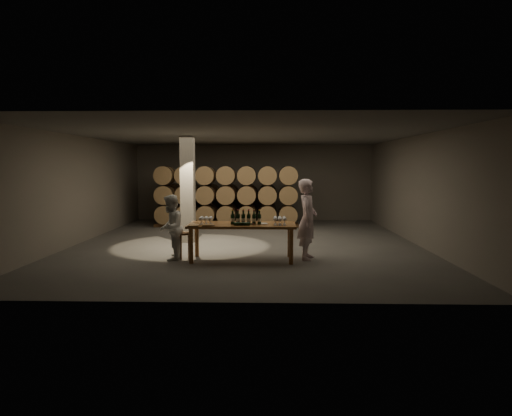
{
  "coord_description": "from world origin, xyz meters",
  "views": [
    {
      "loc": [
        0.66,
        -13.5,
        2.29
      ],
      "look_at": [
        0.28,
        -0.46,
        1.1
      ],
      "focal_mm": 32.0,
      "sensor_mm": 36.0,
      "label": 1
    }
  ],
  "objects_px": {
    "tasting_table": "(242,228)",
    "person_woman": "(171,227)",
    "notebook_near": "(208,225)",
    "plate": "(263,224)",
    "bottle_cluster": "(246,219)",
    "person_man": "(308,219)",
    "stool": "(183,237)"
  },
  "relations": [
    {
      "from": "tasting_table",
      "to": "bottle_cluster",
      "type": "height_order",
      "value": "bottle_cluster"
    },
    {
      "from": "tasting_table",
      "to": "stool",
      "type": "height_order",
      "value": "tasting_table"
    },
    {
      "from": "stool",
      "to": "person_woman",
      "type": "bearing_deg",
      "value": -155.88
    },
    {
      "from": "notebook_near",
      "to": "stool",
      "type": "xyz_separation_m",
      "value": [
        -0.69,
        0.54,
        -0.38
      ]
    },
    {
      "from": "person_man",
      "to": "person_woman",
      "type": "distance_m",
      "value": 3.37
    },
    {
      "from": "bottle_cluster",
      "to": "notebook_near",
      "type": "bearing_deg",
      "value": -156.48
    },
    {
      "from": "plate",
      "to": "bottle_cluster",
      "type": "bearing_deg",
      "value": -176.94
    },
    {
      "from": "bottle_cluster",
      "to": "person_man",
      "type": "distance_m",
      "value": 1.53
    },
    {
      "from": "plate",
      "to": "person_woman",
      "type": "xyz_separation_m",
      "value": [
        -2.25,
        0.01,
        -0.11
      ]
    },
    {
      "from": "tasting_table",
      "to": "plate",
      "type": "bearing_deg",
      "value": -1.27
    },
    {
      "from": "plate",
      "to": "notebook_near",
      "type": "bearing_deg",
      "value": -162.5
    },
    {
      "from": "person_woman",
      "to": "tasting_table",
      "type": "bearing_deg",
      "value": 91.92
    },
    {
      "from": "stool",
      "to": "person_man",
      "type": "distance_m",
      "value": 3.11
    },
    {
      "from": "bottle_cluster",
      "to": "tasting_table",
      "type": "bearing_deg",
      "value": 161.92
    },
    {
      "from": "notebook_near",
      "to": "person_woman",
      "type": "height_order",
      "value": "person_woman"
    },
    {
      "from": "stool",
      "to": "tasting_table",
      "type": "bearing_deg",
      "value": -4.89
    },
    {
      "from": "tasting_table",
      "to": "notebook_near",
      "type": "distance_m",
      "value": 0.89
    },
    {
      "from": "plate",
      "to": "person_woman",
      "type": "bearing_deg",
      "value": 179.77
    },
    {
      "from": "bottle_cluster",
      "to": "stool",
      "type": "height_order",
      "value": "bottle_cluster"
    },
    {
      "from": "tasting_table",
      "to": "person_woman",
      "type": "relative_size",
      "value": 1.62
    },
    {
      "from": "tasting_table",
      "to": "person_woman",
      "type": "height_order",
      "value": "person_woman"
    },
    {
      "from": "tasting_table",
      "to": "notebook_near",
      "type": "relative_size",
      "value": 9.41
    },
    {
      "from": "plate",
      "to": "stool",
      "type": "xyz_separation_m",
      "value": [
        -1.97,
        0.14,
        -0.37
      ]
    },
    {
      "from": "bottle_cluster",
      "to": "plate",
      "type": "height_order",
      "value": "bottle_cluster"
    },
    {
      "from": "tasting_table",
      "to": "plate",
      "type": "relative_size",
      "value": 10.33
    },
    {
      "from": "tasting_table",
      "to": "person_man",
      "type": "xyz_separation_m",
      "value": [
        1.61,
        0.19,
        0.2
      ]
    },
    {
      "from": "stool",
      "to": "person_man",
      "type": "height_order",
      "value": "person_man"
    },
    {
      "from": "stool",
      "to": "notebook_near",
      "type": "bearing_deg",
      "value": -38.26
    },
    {
      "from": "plate",
      "to": "notebook_near",
      "type": "relative_size",
      "value": 0.91
    },
    {
      "from": "stool",
      "to": "person_man",
      "type": "xyz_separation_m",
      "value": [
        3.08,
        0.07,
        0.45
      ]
    },
    {
      "from": "person_man",
      "to": "stool",
      "type": "bearing_deg",
      "value": 102.88
    },
    {
      "from": "person_man",
      "to": "person_woman",
      "type": "height_order",
      "value": "person_man"
    }
  ]
}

